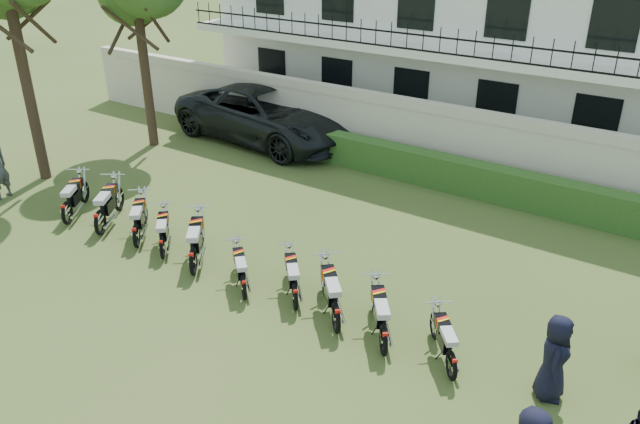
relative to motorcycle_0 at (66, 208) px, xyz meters
The scene contains 16 objects.
ground 6.17m from the motorcycle_0, ahead, with size 100.00×100.00×0.00m, color #3B5020.
perimeter_wall 10.59m from the motorcycle_0, 54.60° to the left, with size 30.00×0.35×2.30m.
hedge 10.57m from the motorcycle_0, 47.65° to the left, with size 18.00×0.60×1.00m, color #234518.
building 16.13m from the motorcycle_0, 67.21° to the left, with size 20.40×9.60×7.40m.
motorcycle_0 is the anchor object (origin of this frame).
motorcycle_1 1.22m from the motorcycle_0, ahead, with size 1.20×1.85×1.15m.
motorcycle_2 2.49m from the motorcycle_0, ahead, with size 1.31×1.53×1.05m.
motorcycle_3 3.42m from the motorcycle_0, ahead, with size 1.25×1.36×0.96m.
motorcycle_4 4.56m from the motorcycle_0, ahead, with size 1.33×1.72×1.13m.
motorcycle_5 6.15m from the motorcycle_0, ahead, with size 1.31×1.22×0.93m.
motorcycle_6 7.28m from the motorcycle_0, ahead, with size 1.26×1.39×0.98m.
motorcycle_7 8.40m from the motorcycle_0, ahead, with size 1.44×1.54×1.09m.
motorcycle_8 9.51m from the motorcycle_0, ahead, with size 1.22×1.60×1.05m.
motorcycle_9 10.83m from the motorcycle_0, ahead, with size 1.14×1.38×0.93m.
suv 8.26m from the motorcycle_0, 88.66° to the left, with size 3.22×6.98×1.94m, color black.
officer_3 12.40m from the motorcycle_0, ahead, with size 0.79×0.51×1.61m, color black.
Camera 1 is at (7.66, -9.09, 7.56)m, focal length 35.00 mm.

